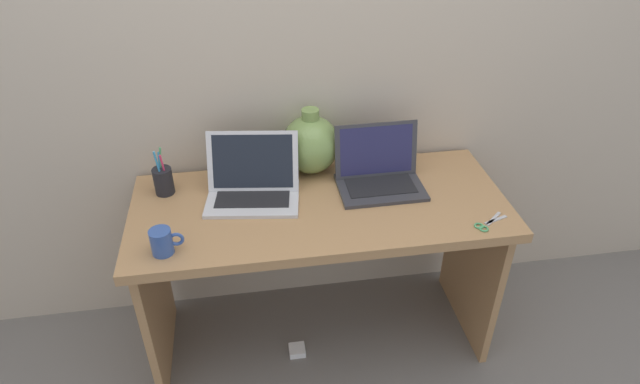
# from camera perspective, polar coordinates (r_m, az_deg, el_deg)

# --- Properties ---
(ground_plane) EXTENTS (6.00, 6.00, 0.00)m
(ground_plane) POSITION_cam_1_polar(r_m,az_deg,el_deg) (2.56, 0.00, -14.88)
(ground_plane) COLOR slate
(back_wall) EXTENTS (4.40, 0.04, 2.40)m
(back_wall) POSITION_cam_1_polar(r_m,az_deg,el_deg) (2.15, -1.47, 14.22)
(back_wall) COLOR #BCAD99
(back_wall) RESTS_ON ground
(desk) EXTENTS (1.43, 0.61, 0.74)m
(desk) POSITION_cam_1_polar(r_m,az_deg,el_deg) (2.16, 0.00, -4.69)
(desk) COLOR #AD7F51
(desk) RESTS_ON ground
(laptop_left) EXTENTS (0.38, 0.29, 0.24)m
(laptop_left) POSITION_cam_1_polar(r_m,az_deg,el_deg) (2.09, -7.10, 1.15)
(laptop_left) COLOR silver
(laptop_left) RESTS_ON desk
(laptop_right) EXTENTS (0.34, 0.24, 0.23)m
(laptop_right) POSITION_cam_1_polar(r_m,az_deg,el_deg) (2.15, 6.19, 2.32)
(laptop_right) COLOR #333338
(laptop_right) RESTS_ON desk
(green_vase) EXTENTS (0.23, 0.23, 0.27)m
(green_vase) POSITION_cam_1_polar(r_m,az_deg,el_deg) (2.20, -1.00, 5.10)
(green_vase) COLOR #75934C
(green_vase) RESTS_ON desk
(coffee_mug) EXTENTS (0.11, 0.07, 0.09)m
(coffee_mug) POSITION_cam_1_polar(r_m,az_deg,el_deg) (1.88, -16.30, -5.05)
(coffee_mug) COLOR #335199
(coffee_mug) RESTS_ON desk
(pen_cup) EXTENTS (0.07, 0.07, 0.19)m
(pen_cup) POSITION_cam_1_polar(r_m,az_deg,el_deg) (2.17, -16.21, 1.19)
(pen_cup) COLOR black
(pen_cup) RESTS_ON desk
(scissors) EXTENTS (0.14, 0.11, 0.01)m
(scissors) POSITION_cam_1_polar(r_m,az_deg,el_deg) (2.04, 17.14, -3.28)
(scissors) COLOR #B7B7BC
(scissors) RESTS_ON desk
(power_brick) EXTENTS (0.07, 0.07, 0.03)m
(power_brick) POSITION_cam_1_polar(r_m,az_deg,el_deg) (2.49, -2.43, -16.34)
(power_brick) COLOR white
(power_brick) RESTS_ON ground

